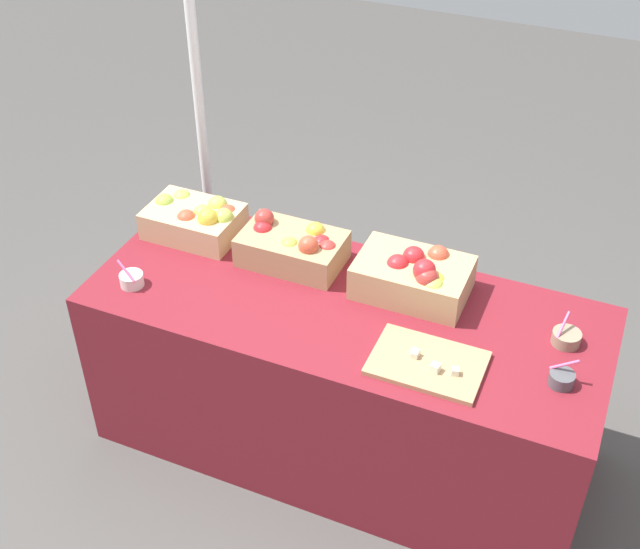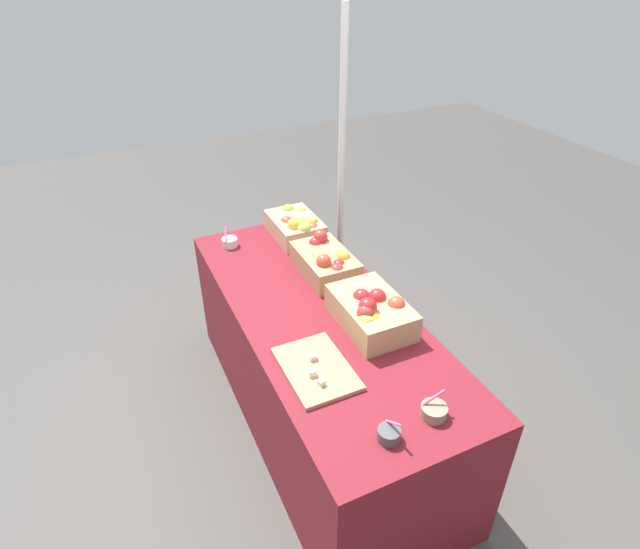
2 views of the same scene
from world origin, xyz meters
name	(u,v)px [view 2 (image 2 of 2)]	position (x,y,z in m)	size (l,w,h in m)	color
ground_plane	(320,416)	(0.00, 0.00, 0.00)	(10.00, 10.00, 0.00)	#474442
table	(320,367)	(0.00, 0.00, 0.37)	(1.90, 0.76, 0.74)	maroon
apple_crate_left	(296,226)	(-0.72, 0.18, 0.81)	(0.37, 0.26, 0.16)	tan
apple_crate_middle	(326,262)	(-0.28, 0.17, 0.81)	(0.39, 0.24, 0.18)	tan
apple_crate_right	(371,312)	(0.21, 0.16, 0.82)	(0.41, 0.27, 0.19)	tan
cutting_board_front	(316,368)	(0.37, -0.19, 0.75)	(0.37, 0.26, 0.05)	tan
sample_bowl_near	(434,411)	(0.77, 0.10, 0.76)	(0.10, 0.10, 0.10)	gray
sample_bowl_mid	(230,242)	(-0.77, -0.21, 0.77)	(0.10, 0.09, 0.11)	silver
sample_bowl_far	(389,434)	(0.79, -0.10, 0.76)	(0.09, 0.08, 0.10)	#4C4C51
tent_pole	(341,177)	(-0.90, 0.57, 0.98)	(0.04, 0.04, 1.96)	white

